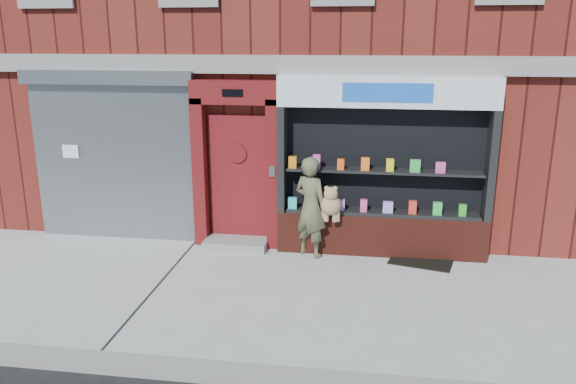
# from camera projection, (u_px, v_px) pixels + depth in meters

# --- Properties ---
(ground) EXTENTS (80.00, 80.00, 0.00)m
(ground) POSITION_uv_depth(u_px,v_px,m) (259.00, 292.00, 8.17)
(ground) COLOR #9E9E99
(ground) RESTS_ON ground
(curb) EXTENTS (60.00, 0.30, 0.12)m
(curb) POSITION_uv_depth(u_px,v_px,m) (221.00, 373.00, 6.10)
(curb) COLOR gray
(curb) RESTS_ON ground
(building) EXTENTS (12.00, 8.16, 8.00)m
(building) POSITION_uv_depth(u_px,v_px,m) (308.00, 18.00, 12.81)
(building) COLOR #5A1914
(building) RESTS_ON ground
(shutter_bay) EXTENTS (3.10, 0.30, 3.04)m
(shutter_bay) POSITION_uv_depth(u_px,v_px,m) (113.00, 146.00, 9.96)
(shutter_bay) COLOR gray
(shutter_bay) RESTS_ON ground
(red_door_bay) EXTENTS (1.52, 0.58, 2.90)m
(red_door_bay) POSITION_uv_depth(u_px,v_px,m) (236.00, 165.00, 9.66)
(red_door_bay) COLOR #4C0D0E
(red_door_bay) RESTS_ON ground
(pharmacy_bay) EXTENTS (3.50, 0.41, 3.00)m
(pharmacy_bay) POSITION_uv_depth(u_px,v_px,m) (383.00, 175.00, 9.29)
(pharmacy_bay) COLOR #5B1F15
(pharmacy_bay) RESTS_ON ground
(woman) EXTENTS (0.88, 0.68, 1.71)m
(woman) POSITION_uv_depth(u_px,v_px,m) (313.00, 206.00, 9.32)
(woman) COLOR brown
(woman) RESTS_ON ground
(doormat) EXTENTS (1.14, 0.92, 0.02)m
(doormat) POSITION_uv_depth(u_px,v_px,m) (421.00, 260.00, 9.30)
(doormat) COLOR black
(doormat) RESTS_ON ground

